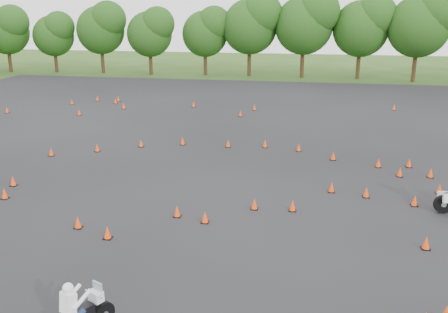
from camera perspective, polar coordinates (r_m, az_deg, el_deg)
ground at (r=20.49m, az=-1.96°, el=-6.44°), size 140.00×140.00×0.00m
asphalt_pad at (r=26.01m, az=0.77°, el=-1.25°), size 62.00×62.00×0.00m
treeline at (r=53.74m, az=9.55°, el=12.96°), size 87.04×32.46×10.63m
traffic_cones at (r=25.56m, az=0.33°, el=-1.05°), size 36.52×33.13×0.45m
rider_white at (r=13.52m, az=-16.37°, el=-16.49°), size 1.59×2.22×1.67m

